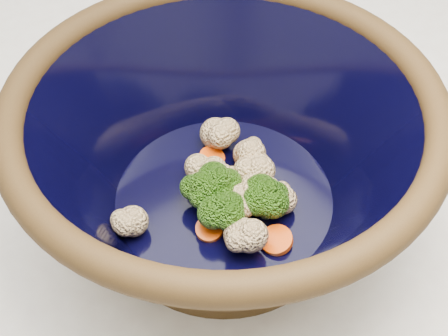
% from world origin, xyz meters
% --- Properties ---
extents(counter, '(1.20, 1.20, 0.90)m').
position_xyz_m(counter, '(0.00, 0.00, 0.45)').
color(counter, silver).
rests_on(counter, ground).
extents(mixing_bowl, '(0.38, 0.38, 0.17)m').
position_xyz_m(mixing_bowl, '(-0.08, -0.10, 0.99)').
color(mixing_bowl, black).
rests_on(mixing_bowl, counter).
extents(vegetable_pile, '(0.16, 0.16, 0.05)m').
position_xyz_m(vegetable_pile, '(-0.08, -0.11, 0.96)').
color(vegetable_pile, '#608442').
rests_on(vegetable_pile, mixing_bowl).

